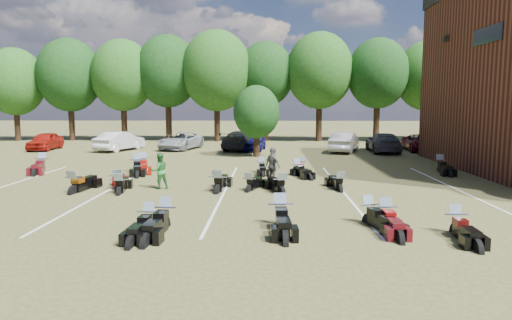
{
  "coord_description": "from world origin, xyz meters",
  "views": [
    {
      "loc": [
        -1.14,
        -16.05,
        3.71
      ],
      "look_at": [
        -1.7,
        4.0,
        1.2
      ],
      "focal_mm": 32.0,
      "sensor_mm": 36.0,
      "label": 1
    }
  ],
  "objects_px": {
    "person_green": "(160,171)",
    "car_4": "(253,141)",
    "car_0": "(45,141)",
    "motorcycle_3": "(280,226)",
    "person_grey": "(273,166)",
    "motorcycle_7": "(118,190)",
    "motorcycle_14": "(43,171)"
  },
  "relations": [
    {
      "from": "person_green",
      "to": "car_4",
      "type": "bearing_deg",
      "value": -130.58
    },
    {
      "from": "car_0",
      "to": "motorcycle_3",
      "type": "bearing_deg",
      "value": -53.62
    },
    {
      "from": "person_grey",
      "to": "motorcycle_3",
      "type": "height_order",
      "value": "person_grey"
    },
    {
      "from": "car_0",
      "to": "car_4",
      "type": "relative_size",
      "value": 0.99
    },
    {
      "from": "car_4",
      "to": "motorcycle_7",
      "type": "distance_m",
      "value": 17.45
    },
    {
      "from": "car_4",
      "to": "motorcycle_14",
      "type": "bearing_deg",
      "value": -128.12
    },
    {
      "from": "car_0",
      "to": "motorcycle_7",
      "type": "bearing_deg",
      "value": -58.72
    },
    {
      "from": "car_0",
      "to": "motorcycle_3",
      "type": "xyz_separation_m",
      "value": [
        18.13,
        -22.1,
        -0.71
      ]
    },
    {
      "from": "motorcycle_7",
      "to": "motorcycle_14",
      "type": "relative_size",
      "value": 0.9
    },
    {
      "from": "person_green",
      "to": "motorcycle_14",
      "type": "height_order",
      "value": "person_green"
    },
    {
      "from": "car_0",
      "to": "motorcycle_14",
      "type": "relative_size",
      "value": 1.64
    },
    {
      "from": "motorcycle_3",
      "to": "motorcycle_7",
      "type": "distance_m",
      "value": 8.77
    },
    {
      "from": "person_green",
      "to": "person_grey",
      "type": "distance_m",
      "value": 5.04
    },
    {
      "from": "motorcycle_7",
      "to": "person_grey",
      "type": "bearing_deg",
      "value": 178.87
    },
    {
      "from": "person_grey",
      "to": "motorcycle_7",
      "type": "relative_size",
      "value": 0.76
    },
    {
      "from": "person_green",
      "to": "motorcycle_7",
      "type": "distance_m",
      "value": 1.94
    },
    {
      "from": "person_grey",
      "to": "motorcycle_3",
      "type": "bearing_deg",
      "value": 145.35
    },
    {
      "from": "car_4",
      "to": "motorcycle_7",
      "type": "relative_size",
      "value": 1.84
    },
    {
      "from": "motorcycle_7",
      "to": "person_green",
      "type": "bearing_deg",
      "value": -179.67
    },
    {
      "from": "person_green",
      "to": "motorcycle_3",
      "type": "distance_m",
      "value": 7.86
    },
    {
      "from": "person_green",
      "to": "motorcycle_3",
      "type": "bearing_deg",
      "value": 102.34
    },
    {
      "from": "car_0",
      "to": "car_4",
      "type": "xyz_separation_m",
      "value": [
        16.53,
        0.04,
        0.01
      ]
    },
    {
      "from": "person_green",
      "to": "motorcycle_3",
      "type": "height_order",
      "value": "person_green"
    },
    {
      "from": "person_green",
      "to": "car_0",
      "type": "bearing_deg",
      "value": -79.51
    },
    {
      "from": "car_0",
      "to": "motorcycle_14",
      "type": "bearing_deg",
      "value": -67.52
    },
    {
      "from": "person_grey",
      "to": "car_4",
      "type": "bearing_deg",
      "value": -30.64
    },
    {
      "from": "person_green",
      "to": "person_grey",
      "type": "xyz_separation_m",
      "value": [
        4.94,
        1.03,
        0.08
      ]
    },
    {
      "from": "motorcycle_14",
      "to": "motorcycle_7",
      "type": "bearing_deg",
      "value": -56.82
    },
    {
      "from": "car_4",
      "to": "motorcycle_7",
      "type": "xyz_separation_m",
      "value": [
        -5.24,
        -16.63,
        -0.71
      ]
    },
    {
      "from": "car_4",
      "to": "person_grey",
      "type": "bearing_deg",
      "value": -77.91
    },
    {
      "from": "car_0",
      "to": "motorcycle_7",
      "type": "distance_m",
      "value": 20.08
    },
    {
      "from": "person_green",
      "to": "motorcycle_3",
      "type": "relative_size",
      "value": 0.64
    }
  ]
}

